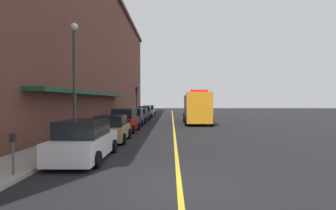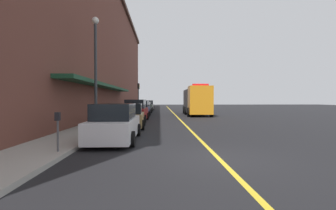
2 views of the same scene
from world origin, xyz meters
name	(u,v)px [view 1 (image 1 of 2)]	position (x,y,z in m)	size (l,w,h in m)	color
ground_plane	(173,121)	(0.00, 25.00, 0.00)	(112.00, 112.00, 0.00)	black
sidewalk_left	(122,121)	(-6.20, 25.00, 0.07)	(2.40, 70.00, 0.15)	#9E9B93
lane_center_stripe	(173,121)	(0.00, 25.00, 0.00)	(0.16, 70.00, 0.01)	gold
brick_building_left	(74,51)	(-11.59, 23.99, 8.29)	(9.55, 64.00, 16.57)	brown
parked_car_0	(85,141)	(-3.94, 3.47, 0.81)	(2.07, 4.89, 1.72)	silver
parked_car_1	(112,129)	(-3.92, 8.74, 0.77)	(2.12, 4.20, 1.63)	#A5844C
parked_car_2	(125,121)	(-3.98, 13.95, 0.87)	(2.12, 4.43, 1.89)	maroon
parked_car_3	(134,117)	(-4.03, 19.57, 0.82)	(2.12, 4.47, 1.74)	navy
parked_car_4	(140,115)	(-4.01, 25.07, 0.75)	(2.16, 4.66, 1.58)	black
parked_car_5	(145,112)	(-4.02, 31.23, 0.80)	(2.04, 4.27, 1.71)	#2D5133
parked_car_6	(149,111)	(-3.93, 37.16, 0.80)	(2.14, 4.66, 1.71)	silver
utility_truck	(197,108)	(2.56, 22.08, 1.71)	(2.93, 8.52, 3.59)	orange
parking_meter_0	(112,118)	(-5.35, 15.37, 1.06)	(0.14, 0.18, 1.33)	#4C4C51
parking_meter_1	(13,146)	(-5.35, 0.54, 1.06)	(0.14, 0.18, 1.33)	#4C4C51
street_lamp_left	(74,69)	(-5.95, 7.97, 4.40)	(0.44, 0.44, 6.94)	#33383D
traffic_light_near	(137,96)	(-5.29, 32.11, 3.16)	(0.38, 0.36, 4.30)	#232326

